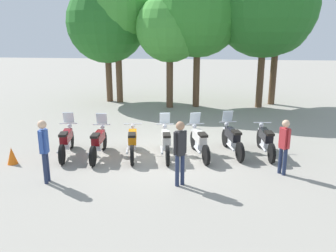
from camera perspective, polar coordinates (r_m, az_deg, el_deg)
name	(u,v)px	position (r m, az deg, el deg)	size (l,w,h in m)	color
ground_plane	(166,155)	(11.92, -0.27, -4.81)	(80.00, 80.00, 0.00)	gray
motorcycle_0	(66,141)	(12.26, -16.21, -2.30)	(0.68, 2.17, 1.37)	black
motorcycle_1	(98,142)	(11.86, -11.25, -2.57)	(0.62, 2.19, 1.37)	black
motorcycle_2	(133,142)	(11.77, -5.80, -2.57)	(0.66, 2.17, 0.99)	black
motorcycle_3	(166,141)	(11.69, -0.35, -2.54)	(0.66, 2.17, 1.37)	black
motorcycle_4	(199,141)	(11.77, 5.11, -2.48)	(0.83, 2.13, 1.37)	black
motorcycle_5	(232,139)	(12.18, 10.40, -2.05)	(0.78, 2.15, 1.37)	black
motorcycle_6	(266,140)	(12.33, 15.59, -2.22)	(0.62, 2.19, 0.99)	black
person_0	(284,143)	(10.65, 18.39, -2.65)	(0.30, 0.37, 1.65)	#232D4C
person_1	(44,146)	(10.12, -19.52, -3.12)	(0.26, 0.41, 1.79)	#232D4C
person_2	(180,148)	(9.35, 1.97, -3.61)	(0.37, 0.33, 1.81)	#232D4C
tree_0	(107,23)	(20.82, -9.97, 16.19)	(4.49, 4.49, 6.73)	brown
tree_1	(117,12)	(20.48, -8.33, 17.84)	(3.86, 3.86, 6.99)	brown
tree_2	(170,28)	(18.84, 0.29, 15.59)	(3.53, 3.53, 5.96)	brown
tree_3	(198,12)	(19.16, 4.87, 18.04)	(4.71, 4.71, 7.38)	brown
tree_4	(265,5)	(19.55, 15.58, 18.41)	(5.33, 5.33, 8.00)	brown
tree_5	(277,21)	(20.54, 17.39, 15.94)	(3.58, 3.58, 6.36)	brown
traffic_cone	(12,156)	(12.15, -24.07, -4.43)	(0.32, 0.32, 0.55)	orange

